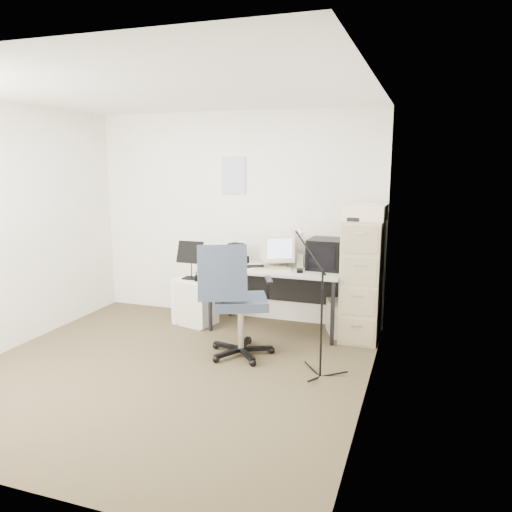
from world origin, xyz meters
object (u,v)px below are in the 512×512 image
(filing_cabinet, at_px, (362,280))
(side_cart, at_px, (195,301))
(desk, at_px, (277,299))
(office_chair, at_px, (241,300))

(filing_cabinet, xyz_separation_m, side_cart, (-1.93, -0.15, -0.37))
(desk, height_order, office_chair, office_chair)
(side_cart, bearing_deg, filing_cabinet, 18.78)
(filing_cabinet, height_order, desk, filing_cabinet)
(filing_cabinet, distance_m, office_chair, 1.39)
(filing_cabinet, relative_size, office_chair, 1.13)
(desk, height_order, side_cart, desk)
(office_chair, distance_m, side_cart, 1.18)
(filing_cabinet, relative_size, side_cart, 2.36)
(filing_cabinet, bearing_deg, office_chair, -139.97)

